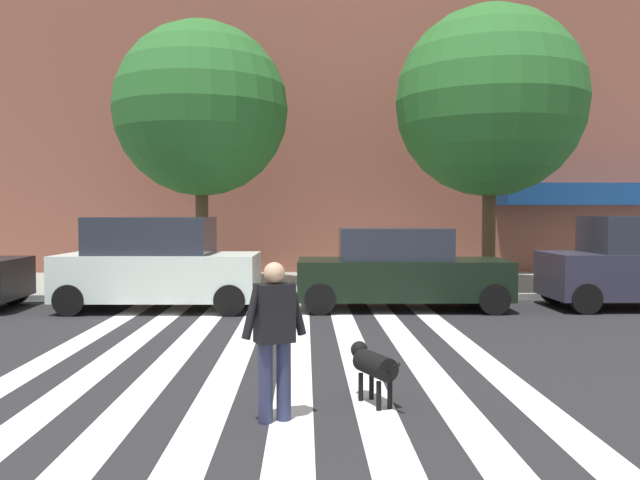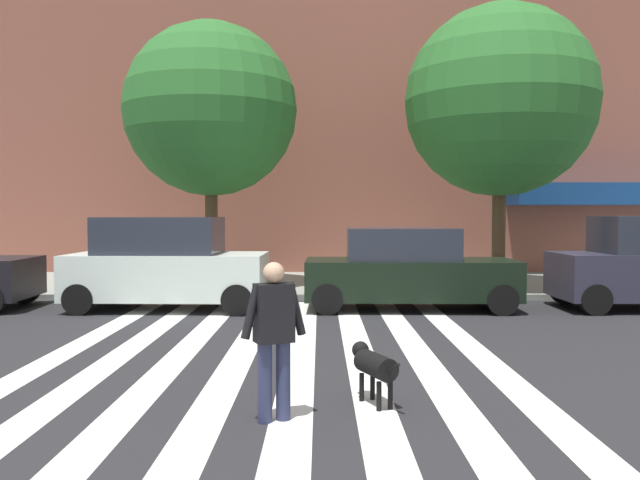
# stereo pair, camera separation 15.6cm
# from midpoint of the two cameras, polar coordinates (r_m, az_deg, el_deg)

# --- Properties ---
(ground_plane) EXTENTS (160.00, 160.00, 0.00)m
(ground_plane) POSITION_cam_midpoint_polar(r_m,az_deg,el_deg) (8.56, -1.73, -12.07)
(ground_plane) COLOR #232326
(sidewalk_far) EXTENTS (80.00, 6.00, 0.15)m
(sidewalk_far) POSITION_cam_midpoint_polar(r_m,az_deg,el_deg) (18.81, -1.49, -3.91)
(sidewalk_far) COLOR gray
(sidewalk_far) RESTS_ON ground_plane
(crosswalk_stripes) EXTENTS (6.75, 14.20, 0.01)m
(crosswalk_stripes) POSITION_cam_midpoint_polar(r_m,az_deg,el_deg) (8.59, -5.87, -12.01)
(crosswalk_stripes) COLOR silver
(crosswalk_stripes) RESTS_ON ground_plane
(parked_car_behind_first) EXTENTS (4.34, 2.06, 2.05)m
(parked_car_behind_first) POSITION_cam_midpoint_polar(r_m,az_deg,el_deg) (14.72, -14.44, -2.14)
(parked_car_behind_first) COLOR silver
(parked_car_behind_first) RESTS_ON ground_plane
(parked_car_third_in_line) EXTENTS (4.65, 2.00, 1.81)m
(parked_car_third_in_line) POSITION_cam_midpoint_polar(r_m,az_deg,el_deg) (14.49, 6.74, -2.64)
(parked_car_third_in_line) COLOR black
(parked_car_third_in_line) RESTS_ON ground_plane
(street_tree_nearest) EXTENTS (4.68, 4.68, 7.12)m
(street_tree_nearest) POSITION_cam_midpoint_polar(r_m,az_deg,el_deg) (18.08, -10.68, 11.22)
(street_tree_nearest) COLOR #4C3823
(street_tree_nearest) RESTS_ON sidewalk_far
(street_tree_middle) EXTENTS (5.02, 5.02, 7.45)m
(street_tree_middle) POSITION_cam_midpoint_polar(r_m,az_deg,el_deg) (18.06, 14.52, 11.68)
(street_tree_middle) COLOR #4C3823
(street_tree_middle) RESTS_ON sidewalk_far
(pedestrian_dog_walker) EXTENTS (0.68, 0.37, 1.64)m
(pedestrian_dog_walker) POSITION_cam_midpoint_polar(r_m,az_deg,el_deg) (6.68, -4.71, -8.07)
(pedestrian_dog_walker) COLOR #282D4C
(pedestrian_dog_walker) RESTS_ON ground_plane
(dog_on_leash) EXTENTS (0.52, 0.94, 0.65)m
(dog_on_leash) POSITION_cam_midpoint_polar(r_m,az_deg,el_deg) (7.38, 4.05, -10.89)
(dog_on_leash) COLOR black
(dog_on_leash) RESTS_ON ground_plane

